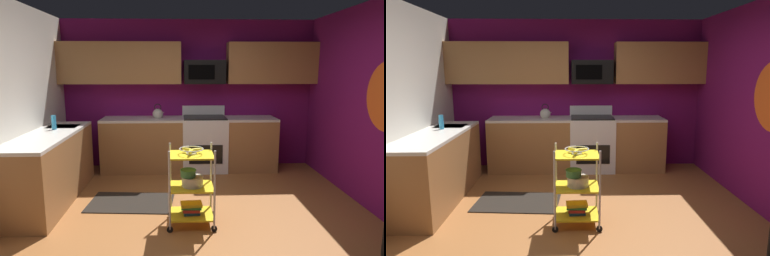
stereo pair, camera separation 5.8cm
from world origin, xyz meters
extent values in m
cube|color=#995B2D|center=(0.00, 0.00, -0.02)|extent=(4.40, 4.80, 0.04)
cube|color=#6B1156|center=(0.00, 2.43, 1.30)|extent=(4.52, 0.06, 2.60)
cube|color=#9E6B3D|center=(0.00, 2.10, 0.44)|extent=(3.00, 0.60, 0.88)
cube|color=silver|center=(0.00, 2.10, 0.90)|extent=(3.00, 0.60, 0.04)
cube|color=#9E6B3D|center=(-1.90, 0.77, 0.44)|extent=(0.60, 2.05, 0.88)
cube|color=silver|center=(-1.90, 0.77, 0.90)|extent=(0.60, 2.05, 0.04)
cube|color=#B7BABC|center=(-1.90, 1.35, 0.84)|extent=(0.44, 0.36, 0.16)
cube|color=white|center=(0.26, 2.10, 0.46)|extent=(0.76, 0.64, 0.92)
cube|color=black|center=(0.26, 1.78, 0.35)|extent=(0.56, 0.01, 0.32)
cube|color=white|center=(0.26, 2.39, 1.01)|extent=(0.76, 0.06, 0.18)
cube|color=black|center=(0.26, 2.10, 0.93)|extent=(0.72, 0.60, 0.02)
cube|color=#9E6B3D|center=(-1.17, 2.23, 1.85)|extent=(2.06, 0.33, 0.70)
cube|color=#9E6B3D|center=(1.43, 2.23, 1.85)|extent=(1.54, 0.33, 0.70)
cube|color=black|center=(0.26, 2.21, 1.70)|extent=(0.70, 0.38, 0.40)
cube|color=black|center=(0.20, 2.02, 1.70)|extent=(0.44, 0.01, 0.24)
cylinder|color=silver|center=(-0.29, -0.22, 0.47)|extent=(0.02, 0.02, 0.88)
cylinder|color=black|center=(-0.29, -0.22, 0.04)|extent=(0.07, 0.02, 0.07)
cylinder|color=silver|center=(0.19, -0.22, 0.47)|extent=(0.02, 0.02, 0.88)
cylinder|color=black|center=(0.19, -0.22, 0.04)|extent=(0.07, 0.02, 0.07)
cylinder|color=silver|center=(-0.29, 0.18, 0.47)|extent=(0.02, 0.02, 0.88)
cylinder|color=black|center=(-0.29, 0.18, 0.04)|extent=(0.07, 0.02, 0.07)
cylinder|color=silver|center=(0.19, 0.18, 0.47)|extent=(0.02, 0.02, 0.88)
cylinder|color=black|center=(0.19, 0.18, 0.04)|extent=(0.07, 0.02, 0.07)
cube|color=yellow|center=(-0.05, -0.02, 0.12)|extent=(0.49, 0.40, 0.02)
cube|color=yellow|center=(-0.05, -0.02, 0.45)|extent=(0.49, 0.40, 0.02)
cube|color=yellow|center=(-0.05, -0.02, 0.82)|extent=(0.49, 0.40, 0.02)
torus|color=silver|center=(-0.05, -0.02, 0.89)|extent=(0.27, 0.27, 0.01)
cylinder|color=silver|center=(-0.05, -0.02, 0.84)|extent=(0.12, 0.12, 0.02)
ellipsoid|color=yellow|center=(0.00, -0.01, 0.87)|extent=(0.17, 0.09, 0.04)
ellipsoid|color=yellow|center=(-0.09, 0.01, 0.87)|extent=(0.15, 0.14, 0.04)
ellipsoid|color=yellow|center=(-0.06, -0.07, 0.87)|extent=(0.08, 0.17, 0.04)
cylinder|color=silver|center=(-0.04, -0.02, 0.51)|extent=(0.24, 0.24, 0.11)
torus|color=silver|center=(-0.04, -0.02, 0.57)|extent=(0.25, 0.25, 0.01)
cylinder|color=#387F4C|center=(-0.09, -0.03, 0.61)|extent=(0.17, 0.17, 0.08)
torus|color=#387F4C|center=(-0.09, -0.03, 0.65)|extent=(0.18, 0.18, 0.01)
cube|color=#1E4C8C|center=(-0.05, -0.02, 0.15)|extent=(0.20, 0.17, 0.04)
cube|color=#B22626|center=(-0.05, -0.02, 0.18)|extent=(0.20, 0.18, 0.03)
cube|color=#26723F|center=(-0.05, -0.02, 0.21)|extent=(0.23, 0.17, 0.02)
cube|color=gold|center=(-0.05, -0.02, 0.24)|extent=(0.25, 0.17, 0.03)
sphere|color=beige|center=(-0.54, 2.10, 0.99)|extent=(0.18, 0.18, 0.18)
sphere|color=black|center=(-0.54, 2.10, 1.08)|extent=(0.03, 0.03, 0.03)
cone|color=beige|center=(-0.46, 2.10, 1.01)|extent=(0.09, 0.04, 0.06)
torus|color=black|center=(-0.54, 2.10, 1.10)|extent=(0.12, 0.01, 0.12)
cylinder|color=#2D8CBF|center=(-1.93, 1.08, 1.02)|extent=(0.06, 0.06, 0.20)
cube|color=black|center=(-0.83, 0.63, 0.01)|extent=(1.15, 0.78, 0.01)
camera|label=1|loc=(-0.19, -3.65, 1.78)|focal=31.59mm
camera|label=2|loc=(-0.13, -3.66, 1.78)|focal=31.59mm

